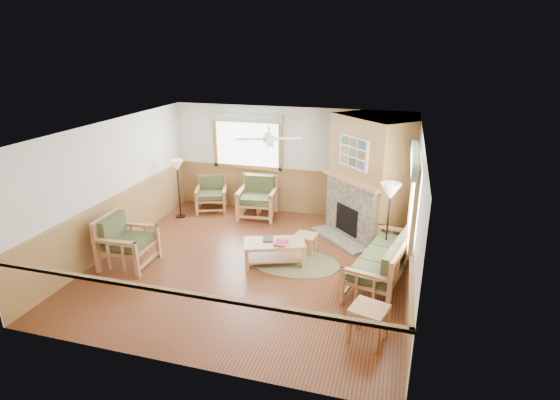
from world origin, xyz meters
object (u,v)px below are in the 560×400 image
(coffee_table, at_px, (274,253))
(end_table_chairs, at_px, (251,206))
(sofa, at_px, (384,258))
(armchair_back_right, at_px, (257,198))
(floor_lamp_left, at_px, (179,189))
(footstool, at_px, (305,243))
(end_table_sofa, at_px, (368,324))
(armchair_back_left, at_px, (211,194))
(armchair_left, at_px, (127,241))
(floor_lamp_right, at_px, (387,225))

(coffee_table, bearing_deg, end_table_chairs, 98.03)
(sofa, bearing_deg, armchair_back_right, -113.36)
(armchair_back_right, bearing_deg, floor_lamp_left, -170.25)
(footstool, bearing_deg, coffee_table, -123.23)
(end_table_sofa, bearing_deg, sofa, 86.35)
(footstool, bearing_deg, armchair_back_left, 149.66)
(end_table_sofa, bearing_deg, armchair_left, 167.10)
(end_table_chairs, xyz_separation_m, footstool, (1.78, -1.61, -0.08))
(armchair_back_right, bearing_deg, floor_lamp_right, -34.91)
(armchair_back_left, bearing_deg, end_table_sofa, -63.45)
(coffee_table, distance_m, floor_lamp_left, 3.50)
(sofa, distance_m, armchair_back_left, 5.20)
(armchair_back_left, bearing_deg, sofa, -48.46)
(sofa, distance_m, armchair_back_right, 4.04)
(end_table_sofa, xyz_separation_m, floor_lamp_right, (0.11, 2.44, 0.57))
(sofa, bearing_deg, floor_lamp_left, -96.72)
(sofa, relative_size, armchair_back_left, 2.45)
(footstool, bearing_deg, end_table_chairs, 137.89)
(armchair_left, relative_size, end_table_chairs, 1.91)
(footstool, bearing_deg, armchair_left, -154.50)
(end_table_chairs, relative_size, floor_lamp_right, 0.31)
(armchair_back_left, relative_size, floor_lamp_left, 0.58)
(armchair_back_right, height_order, floor_lamp_left, floor_lamp_left)
(footstool, bearing_deg, end_table_sofa, -59.77)
(armchair_back_right, distance_m, footstool, 2.26)
(sofa, distance_m, coffee_table, 2.13)
(armchair_back_left, distance_m, footstool, 3.36)
(coffee_table, xyz_separation_m, floor_lamp_left, (-2.99, 1.75, 0.51))
(end_table_chairs, distance_m, floor_lamp_left, 1.84)
(armchair_back_right, bearing_deg, coffee_table, -70.32)
(end_table_sofa, height_order, floor_lamp_right, floor_lamp_right)
(end_table_sofa, bearing_deg, armchair_back_right, 126.62)
(sofa, relative_size, floor_lamp_right, 1.24)
(armchair_back_left, xyz_separation_m, armchair_back_right, (1.30, -0.12, 0.08))
(end_table_chairs, relative_size, end_table_sofa, 0.95)
(sofa, bearing_deg, footstool, -103.85)
(end_table_chairs, bearing_deg, armchair_back_left, 175.49)
(footstool, bearing_deg, sofa, -27.38)
(armchair_back_right, height_order, armchair_left, armchair_back_right)
(end_table_chairs, bearing_deg, footstool, -42.11)
(sofa, height_order, coffee_table, sofa)
(coffee_table, height_order, floor_lamp_right, floor_lamp_right)
(sofa, distance_m, end_table_sofa, 1.78)
(armchair_back_left, distance_m, coffee_table, 3.43)
(sofa, distance_m, floor_lamp_right, 0.77)
(armchair_back_right, relative_size, end_table_chairs, 1.91)
(sofa, relative_size, floor_lamp_left, 1.42)
(sofa, xyz_separation_m, floor_lamp_left, (-5.10, 1.88, 0.26))
(coffee_table, distance_m, end_table_chairs, 2.66)
(armchair_left, height_order, coffee_table, armchair_left)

